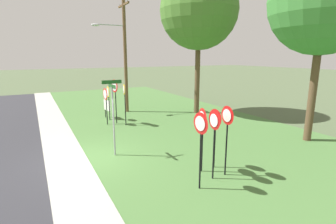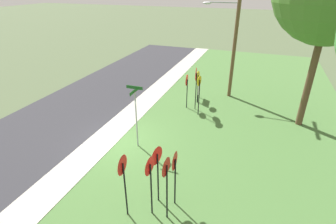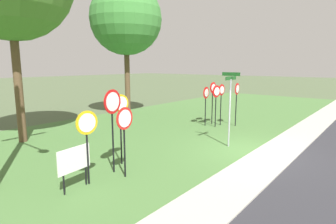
{
  "view_description": "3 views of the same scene",
  "coord_description": "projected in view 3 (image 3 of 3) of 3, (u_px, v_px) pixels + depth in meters",
  "views": [
    {
      "loc": [
        10.27,
        -1.72,
        4.23
      ],
      "look_at": [
        0.24,
        3.64,
        1.7
      ],
      "focal_mm": 27.27,
      "sensor_mm": 36.0,
      "label": 1
    },
    {
      "loc": [
        9.85,
        6.34,
        7.44
      ],
      "look_at": [
        -1.51,
        2.16,
        1.36
      ],
      "focal_mm": 27.64,
      "sensor_mm": 36.0,
      "label": 2
    },
    {
      "loc": [
        -10.7,
        -4.12,
        3.56
      ],
      "look_at": [
        -1.82,
        3.0,
        1.62
      ],
      "focal_mm": 29.58,
      "sensor_mm": 36.0,
      "label": 3
    }
  ],
  "objects": [
    {
      "name": "ground_plane",
      "position": [
        252.0,
        153.0,
        11.37
      ],
      "size": [
        160.0,
        160.0,
        0.0
      ],
      "primitive_type": "plane",
      "color": "#4C5B3D"
    },
    {
      "name": "sidewalk_strip",
      "position": [
        272.0,
        156.0,
        10.87
      ],
      "size": [
        44.0,
        1.6,
        0.06
      ],
      "primitive_type": "cube",
      "color": "#ADAA9E",
      "rests_on": "ground_plane"
    },
    {
      "name": "grass_median",
      "position": [
        146.0,
        131.0,
        15.06
      ],
      "size": [
        44.0,
        12.0,
        0.04
      ],
      "primitive_type": "cube",
      "color": "#477038",
      "rests_on": "ground_plane"
    },
    {
      "name": "stop_sign_near_left",
      "position": [
        121.0,
        115.0,
        9.66
      ],
      "size": [
        0.61,
        0.13,
        2.52
      ],
      "rotation": [
        0.0,
        0.0,
        -0.17
      ],
      "color": "black",
      "rests_on": "grass_median"
    },
    {
      "name": "stop_sign_near_right",
      "position": [
        125.0,
        127.0,
        8.54
      ],
      "size": [
        0.7,
        0.11,
        2.25
      ],
      "rotation": [
        0.0,
        0.0,
        0.08
      ],
      "color": "black",
      "rests_on": "grass_median"
    },
    {
      "name": "stop_sign_far_left",
      "position": [
        113.0,
        112.0,
        8.86
      ],
      "size": [
        0.78,
        0.15,
        2.76
      ],
      "rotation": [
        0.0,
        0.0,
        0.16
      ],
      "color": "black",
      "rests_on": "grass_median"
    },
    {
      "name": "stop_sign_far_center",
      "position": [
        87.0,
        132.0,
        8.01
      ],
      "size": [
        0.71,
        0.11,
        2.23
      ],
      "rotation": [
        0.0,
        0.0,
        -0.06
      ],
      "color": "black",
      "rests_on": "grass_median"
    },
    {
      "name": "yield_sign_near_left",
      "position": [
        206.0,
        97.0,
        15.96
      ],
      "size": [
        0.68,
        0.11,
        2.28
      ],
      "rotation": [
        0.0,
        0.0,
        0.04
      ],
      "color": "black",
      "rests_on": "grass_median"
    },
    {
      "name": "yield_sign_near_right",
      "position": [
        216.0,
        96.0,
        15.62
      ],
      "size": [
        0.68,
        0.16,
        2.39
      ],
      "rotation": [
        0.0,
        0.0,
        -0.2
      ],
      "color": "black",
      "rests_on": "grass_median"
    },
    {
      "name": "yield_sign_far_left",
      "position": [
        222.0,
        95.0,
        16.12
      ],
      "size": [
        0.66,
        0.11,
        2.42
      ],
      "rotation": [
        0.0,
        0.0,
        -0.07
      ],
      "color": "black",
      "rests_on": "grass_median"
    },
    {
      "name": "yield_sign_far_right",
      "position": [
        213.0,
        93.0,
        16.45
      ],
      "size": [
        0.66,
        0.11,
        2.52
      ],
      "rotation": [
        0.0,
        0.0,
        -0.05
      ],
      "color": "black",
      "rests_on": "grass_median"
    },
    {
      "name": "yield_sign_center",
      "position": [
        237.0,
        94.0,
        15.88
      ],
      "size": [
        0.69,
        0.11,
        2.51
      ],
      "rotation": [
        0.0,
        0.0,
        0.07
      ],
      "color": "black",
      "rests_on": "grass_median"
    },
    {
      "name": "street_name_post",
      "position": [
        230.0,
        103.0,
        11.82
      ],
      "size": [
        0.96,
        0.82,
        3.22
      ],
      "rotation": [
        0.0,
        0.0,
        -0.0
      ],
      "color": "#9EA0A8",
      "rests_on": "grass_median"
    },
    {
      "name": "notice_board",
      "position": [
        74.0,
        162.0,
        7.79
      ],
      "size": [
        1.1,
        0.15,
        1.25
      ],
      "rotation": [
        0.0,
        0.0,
        0.11
      ],
      "color": "black",
      "rests_on": "grass_median"
    },
    {
      "name": "oak_tree_right",
      "position": [
        126.0,
        19.0,
        18.71
      ],
      "size": [
        4.88,
        4.88,
        9.05
      ],
      "color": "brown",
      "rests_on": "grass_median"
    }
  ]
}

